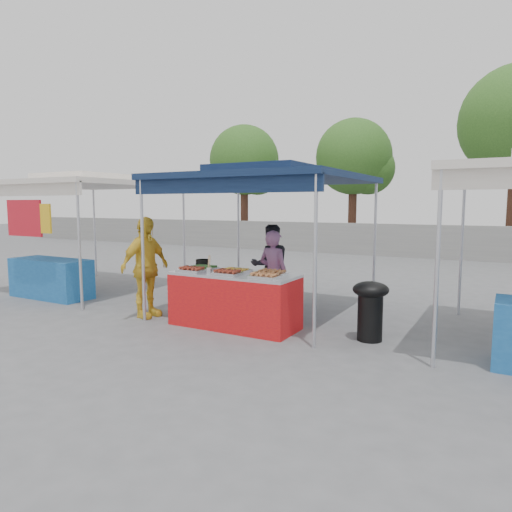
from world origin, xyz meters
The scene contains 22 objects.
ground_plane centered at (0.00, 0.00, 0.00)m, with size 80.00×80.00×0.00m, color slate.
back_wall centered at (0.00, 11.00, 0.60)m, with size 40.00×0.25×1.20m, color gray.
main_canopy centered at (0.00, 0.97, 2.37)m, with size 3.20×3.20×2.57m.
neighbor_stall_left centered at (-4.50, 0.57, 1.60)m, with size 3.20×3.20×2.57m.
tree_0 centered at (-7.28, 12.85, 3.84)m, with size 3.36×3.27×5.63m.
tree_1 centered at (-2.17, 13.42, 3.80)m, with size 3.33×3.24×5.57m.
vendor_table centered at (0.00, -0.10, 0.43)m, with size 2.00×0.80×0.85m.
food_tray_fl centered at (-0.63, -0.34, 0.88)m, with size 0.42×0.30×0.07m.
food_tray_fm centered at (0.03, -0.34, 0.88)m, with size 0.42×0.30×0.07m.
food_tray_fr centered at (0.67, -0.34, 0.88)m, with size 0.42×0.30×0.07m.
food_tray_bl centered at (-0.61, -0.04, 0.88)m, with size 0.42×0.30×0.07m.
food_tray_bm centered at (-0.01, -0.01, 0.88)m, with size 0.42×0.30×0.07m.
food_tray_br centered at (0.62, -0.02, 0.88)m, with size 0.42×0.30×0.07m.
cooking_pot centered at (-0.83, 0.22, 0.92)m, with size 0.23×0.23×0.13m, color black.
skewer_cup centered at (-0.25, -0.41, 0.90)m, with size 0.08×0.08×0.10m, color silver.
wok_burner centered at (2.05, 0.21, 0.50)m, with size 0.50×0.50×0.85m.
crate_left centered at (-0.34, 0.48, 0.14)m, with size 0.47×0.33×0.28m, color #1542B0.
crate_right centered at (0.25, 0.65, 0.15)m, with size 0.51×0.35×0.30m, color #1542B0.
crate_stacked centered at (0.25, 0.65, 0.44)m, with size 0.47×0.33×0.28m, color #1542B0.
vendor_woman centered at (0.29, 0.69, 0.74)m, with size 0.54×0.36×1.49m, color #955E8B.
helper_man centered at (-0.21, 1.53, 0.77)m, with size 0.75×0.58×1.54m, color black.
customer_person centered at (-1.65, -0.29, 0.86)m, with size 1.00×0.42×1.71m, color yellow.
Camera 1 is at (3.70, -6.05, 1.91)m, focal length 32.00 mm.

